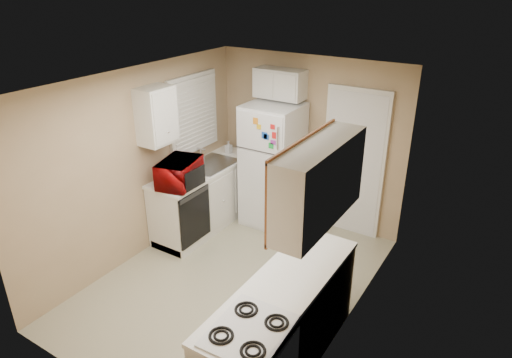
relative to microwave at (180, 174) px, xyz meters
The scene contains 18 objects.
floor 1.49m from the microwave, 16.41° to the right, with size 3.80×3.80×0.00m, color #BFB998.
ceiling 1.72m from the microwave, 16.41° to the right, with size 3.80×3.80×0.00m, color white.
wall_left 0.51m from the microwave, 142.03° to the right, with size 3.80×3.80×0.00m, color tan.
wall_right 2.44m from the microwave, ahead, with size 3.80×3.80×0.00m, color tan.
wall_back 1.90m from the microwave, 57.58° to the left, with size 2.80×2.80×0.00m, color tan.
wall_front 2.43m from the microwave, 65.19° to the right, with size 2.80×2.80×0.00m, color tan.
left_counter 0.85m from the microwave, 97.91° to the left, with size 0.60×1.80×0.90m, color silver.
dishwasher 0.60m from the microwave, ahead, with size 0.03×0.58×0.72m, color black.
sink 0.78m from the microwave, 96.34° to the left, with size 0.54×0.74×0.16m, color gray.
microwave is the anchor object (origin of this frame).
soap_bottle 1.27m from the microwave, 96.05° to the left, with size 0.08×0.08×0.18m, color white.
window_blinds 0.99m from the microwave, 114.59° to the left, with size 0.10×0.98×1.08m, color silver.
upper_cabinet_left 0.79m from the microwave, 161.24° to the right, with size 0.30×0.45×0.70m, color silver.
refrigerator 1.39m from the microwave, 61.36° to the left, with size 0.73×0.71×1.77m, color silver.
cabinet_over_fridge 1.84m from the microwave, 66.97° to the left, with size 0.70×0.30×0.40m, color silver.
interior_door 2.32m from the microwave, 42.28° to the left, with size 0.86×0.06×2.08m, color silver.
right_counter 2.46m from the microwave, 27.45° to the right, with size 0.60×2.00×0.90m, color silver.
upper_cabinet_right 2.52m from the microwave, 19.43° to the right, with size 0.30×1.20×0.70m, color silver.
Camera 1 is at (2.61, -3.66, 3.38)m, focal length 32.00 mm.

